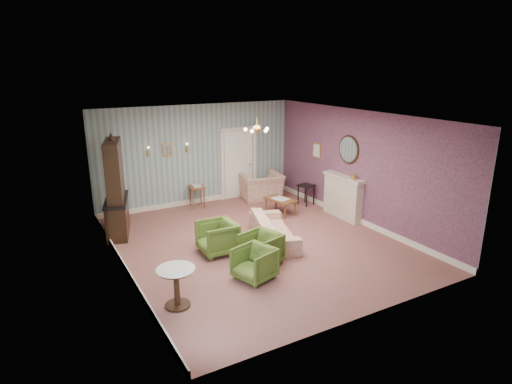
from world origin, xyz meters
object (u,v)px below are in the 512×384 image
olive_chair_c (217,236)px  pedestal_table (177,287)px  sofa_chintz (274,225)px  coffee_table (280,206)px  olive_chair_b (261,247)px  fireplace (343,197)px  side_table_black (306,195)px  dresser (115,186)px  olive_chair_a (254,262)px  wingback_chair (261,182)px

olive_chair_c → pedestal_table: 2.23m
pedestal_table → sofa_chintz: bearing=29.0°
coffee_table → olive_chair_b: bearing=-129.8°
fireplace → side_table_black: 1.41m
pedestal_table → fireplace: bearing=21.3°
fireplace → side_table_black: bearing=98.7°
olive_chair_b → sofa_chintz: size_ratio=0.36×
olive_chair_c → dresser: size_ratio=0.33×
dresser → fireplace: (5.51, -1.78, -0.63)m
olive_chair_a → sofa_chintz: sofa_chintz is taller
pedestal_table → olive_chair_c: bearing=47.8°
olive_chair_b → wingback_chair: (2.25, 3.90, 0.16)m
olive_chair_c → side_table_black: 4.09m
olive_chair_a → sofa_chintz: size_ratio=0.35×
olive_chair_a → side_table_black: size_ratio=1.16×
sofa_chintz → wingback_chair: 3.33m
wingback_chair → fireplace: size_ratio=0.86×
dresser → coffee_table: dresser is taller
fireplace → olive_chair_b: bearing=-157.6°
olive_chair_c → side_table_black: olive_chair_c is taller
sofa_chintz → olive_chair_b: bearing=154.1°
olive_chair_b → sofa_chintz: bearing=120.2°
olive_chair_a → olive_chair_b: size_ratio=0.96×
olive_chair_c → side_table_black: (3.67, 1.81, -0.09)m
olive_chair_c → coffee_table: (2.57, 1.49, -0.17)m
sofa_chintz → coffee_table: size_ratio=2.35×
olive_chair_b → pedestal_table: bearing=-86.3°
olive_chair_a → sofa_chintz: 1.90m
olive_chair_b → olive_chair_c: size_ratio=0.93×
sofa_chintz → fireplace: fireplace is taller
olive_chair_a → wingback_chair: wingback_chair is taller
fireplace → olive_chair_a: bearing=-153.4°
sofa_chintz → wingback_chair: bearing=-6.9°
sofa_chintz → fireplace: 2.51m
sofa_chintz → pedestal_table: 3.33m
olive_chair_a → side_table_black: bearing=115.1°
dresser → wingback_chair: bearing=25.2°
wingback_chair → fireplace: bearing=122.3°
olive_chair_b → fireplace: bearing=96.6°
coffee_table → side_table_black: (1.09, 0.32, 0.08)m
olive_chair_a → pedestal_table: (-1.62, -0.22, 0.01)m
wingback_chair → olive_chair_a: bearing=68.1°
fireplace → pedestal_table: (-5.38, -2.10, -0.22)m
coffee_table → pedestal_table: size_ratio=1.21×
coffee_table → olive_chair_a: bearing=-129.9°
dresser → coffee_table: 4.38m
olive_chair_c → dresser: 2.88m
olive_chair_b → dresser: bearing=-160.8°
olive_chair_c → dresser: bearing=-142.0°
dresser → coffee_table: (4.21, -0.73, -0.99)m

